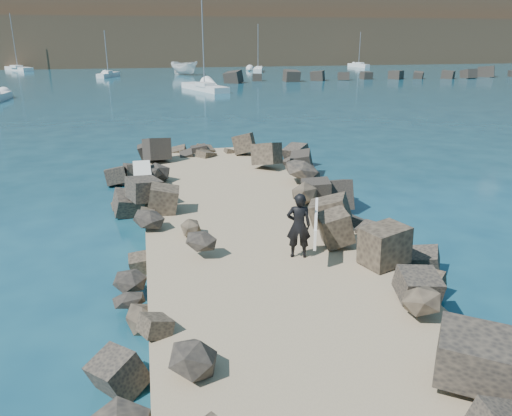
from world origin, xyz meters
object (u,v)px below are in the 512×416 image
object	(u,v)px
surfboard_resting	(143,180)
sailboat_b	(108,75)
surfer_with_board	(301,225)
boat_imported	(185,68)

from	to	relation	value
surfboard_resting	sailboat_b	xyz separation A→B (m)	(-4.81, 63.70, -0.69)
sailboat_b	surfer_with_board	bearing A→B (deg)	-82.97
surfboard_resting	boat_imported	size ratio (longest dim) A/B	0.44
surfboard_resting	surfer_with_board	world-z (taller)	surfer_with_board
surfboard_resting	surfer_with_board	size ratio (longest dim) A/B	1.26
boat_imported	sailboat_b	distance (m)	12.01
surfer_with_board	sailboat_b	size ratio (longest dim) A/B	0.29
sailboat_b	surfboard_resting	bearing A→B (deg)	-85.68
boat_imported	surfboard_resting	bearing A→B (deg)	-133.01
surfboard_resting	boat_imported	distance (m)	66.23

